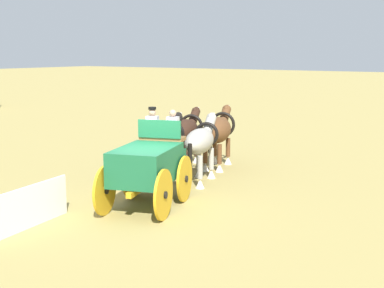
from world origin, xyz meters
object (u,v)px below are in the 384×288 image
object	(u,v)px
draft_horse_rear_near	(165,141)
draft_horse_lead_off	(218,131)
draft_horse_lead_near	(186,132)
draft_horse_rear_off	(201,142)
show_wagon	(148,165)

from	to	relation	value
draft_horse_rear_near	draft_horse_lead_off	size ratio (longest dim) A/B	1.00
draft_horse_lead_near	draft_horse_lead_off	size ratio (longest dim) A/B	0.96
draft_horse_rear_near	draft_horse_lead_off	distance (m)	2.90
draft_horse_rear_off	draft_horse_lead_off	xyz separation A→B (m)	(2.45, 0.78, 0.04)
draft_horse_lead_off	draft_horse_lead_near	bearing A→B (deg)	107.42
show_wagon	draft_horse_rear_off	bearing A→B (deg)	6.87
show_wagon	draft_horse_lead_near	xyz separation A→B (m)	(5.51, 2.44, 0.08)
show_wagon	draft_horse_lead_off	distance (m)	6.02
show_wagon	draft_horse_rear_near	bearing A→B (deg)	28.51
draft_horse_rear_near	draft_horse_rear_off	world-z (taller)	draft_horse_rear_off
draft_horse_rear_off	draft_horse_lead_off	world-z (taller)	draft_horse_lead_off
draft_horse_rear_off	draft_horse_lead_near	distance (m)	2.89
draft_horse_rear_near	draft_horse_lead_near	distance (m)	2.59
draft_horse_lead_off	draft_horse_rear_near	bearing A→B (deg)	171.01
show_wagon	draft_horse_lead_near	bearing A→B (deg)	23.87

